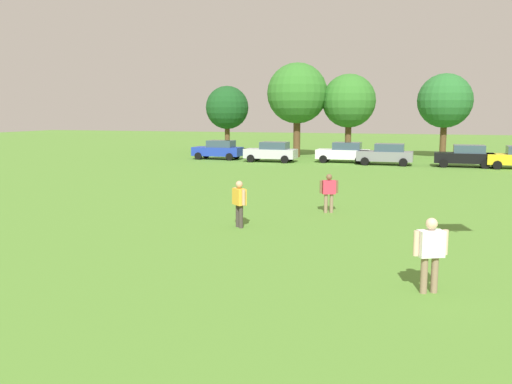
% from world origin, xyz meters
% --- Properties ---
extents(ground_plane, '(160.00, 160.00, 0.00)m').
position_xyz_m(ground_plane, '(0.00, 30.00, 0.00)').
color(ground_plane, '#568C33').
extents(adult_bystander, '(0.76, 0.55, 1.76)m').
position_xyz_m(adult_bystander, '(5.32, 13.46, 1.04)').
color(adult_bystander, '#8C7259').
rests_on(adult_bystander, ground).
extents(bystander_near_trees, '(0.73, 0.47, 1.62)m').
position_xyz_m(bystander_near_trees, '(1.32, 22.84, 0.96)').
color(bystander_near_trees, '#8C7259').
rests_on(bystander_near_trees, ground).
extents(bystander_midfield, '(0.62, 0.61, 1.70)m').
position_xyz_m(bystander_midfield, '(-1.24, 18.97, 1.01)').
color(bystander_midfield, '#3F3833').
rests_on(bystander_midfield, ground).
extents(parked_car_blue_0, '(4.30, 2.02, 1.68)m').
position_xyz_m(parked_car_blue_0, '(-12.60, 45.75, 0.86)').
color(parked_car_blue_0, '#1E38AD').
rests_on(parked_car_blue_0, ground).
extents(parked_car_silver_1, '(4.30, 2.02, 1.68)m').
position_xyz_m(parked_car_silver_1, '(-7.39, 44.70, 0.86)').
color(parked_car_silver_1, silver).
rests_on(parked_car_silver_1, ground).
extents(parked_car_white_2, '(4.30, 2.02, 1.68)m').
position_xyz_m(parked_car_white_2, '(-1.51, 45.91, 0.86)').
color(parked_car_white_2, white).
rests_on(parked_car_white_2, ground).
extents(parked_car_gray_3, '(4.30, 2.02, 1.68)m').
position_xyz_m(parked_car_gray_3, '(1.98, 44.88, 0.86)').
color(parked_car_gray_3, slate).
rests_on(parked_car_gray_3, ground).
extents(parked_car_black_4, '(4.30, 2.02, 1.68)m').
position_xyz_m(parked_car_black_4, '(7.84, 44.93, 0.86)').
color(parked_car_black_4, black).
rests_on(parked_car_black_4, ground).
extents(tree_far_left, '(4.36, 4.36, 6.80)m').
position_xyz_m(tree_far_left, '(-14.58, 53.32, 4.59)').
color(tree_far_left, brown).
rests_on(tree_far_left, ground).
extents(tree_left, '(5.55, 5.55, 8.66)m').
position_xyz_m(tree_left, '(-6.60, 50.44, 5.84)').
color(tree_left, brown).
rests_on(tree_left, ground).
extents(tree_center, '(4.89, 4.89, 7.62)m').
position_xyz_m(tree_center, '(-1.98, 51.50, 5.14)').
color(tree_center, brown).
rests_on(tree_center, ground).
extents(tree_right, '(4.89, 4.89, 7.61)m').
position_xyz_m(tree_right, '(6.39, 53.36, 5.14)').
color(tree_right, brown).
rests_on(tree_right, ground).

